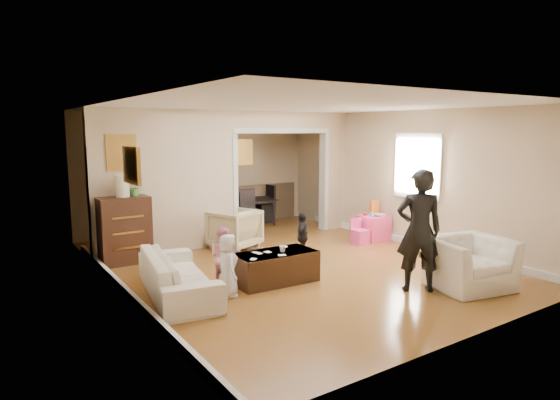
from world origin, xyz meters
TOP-DOWN VIEW (x-y plane):
  - floor at (0.00, 0.00)m, footprint 7.00×7.00m
  - partition_left at (-1.38, 1.80)m, footprint 2.75×0.18m
  - partition_right at (2.48, 1.80)m, footprint 0.55×0.18m
  - partition_header at (1.10, 1.80)m, footprint 2.22×0.18m
  - window_pane at (2.73, -0.40)m, footprint 0.03×0.95m
  - framed_art_partition at (-2.20, 1.70)m, footprint 0.45×0.03m
  - framed_art_sofa_wall at (-2.71, -0.60)m, footprint 0.03×0.55m
  - framed_art_alcove at (1.10, 3.44)m, footprint 0.45×0.03m
  - sofa at (-2.12, -0.49)m, footprint 1.09×2.08m
  - armchair_back at (-0.26, 1.38)m, footprint 1.03×1.05m
  - armchair_front at (1.43, -2.46)m, footprint 1.26×1.16m
  - dresser at (-2.26, 1.51)m, footprint 0.82×0.46m
  - table_lamp at (-2.26, 1.51)m, footprint 0.22×0.22m
  - potted_plant at (-2.06, 1.51)m, footprint 0.28×0.24m
  - coffee_table at (-0.72, -0.75)m, footprint 1.23×0.66m
  - coffee_cup at (-0.62, -0.80)m, footprint 0.10×0.10m
  - play_table at (2.44, 0.43)m, footprint 0.54×0.54m
  - cereal_box at (2.56, 0.53)m, footprint 0.20×0.08m
  - cyan_cup at (2.34, 0.38)m, footprint 0.08×0.08m
  - toy_block at (2.32, 0.55)m, footprint 0.09×0.08m
  - play_bowl at (2.49, 0.31)m, footprint 0.23×0.23m
  - dining_table at (0.83, 3.27)m, footprint 1.90×1.27m
  - adult_person at (0.73, -2.16)m, footprint 0.75×0.69m
  - child_kneel_a at (-1.57, -0.90)m, footprint 0.36×0.47m
  - child_kneel_b at (-1.42, -0.45)m, footprint 0.44×0.50m
  - child_toddler at (0.33, -0.00)m, footprint 0.51×0.46m
  - craft_papers at (-0.83, -0.74)m, footprint 0.88×0.52m

SIDE VIEW (x-z plane):
  - floor at x=0.00m, z-range 0.00..0.00m
  - coffee_table at x=-0.72m, z-range 0.00..0.45m
  - play_table at x=2.44m, z-range 0.00..0.50m
  - sofa at x=-2.12m, z-range 0.00..0.58m
  - dining_table at x=0.83m, z-range 0.00..0.62m
  - armchair_front at x=1.43m, z-range 0.00..0.71m
  - armchair_back at x=-0.26m, z-range 0.00..0.74m
  - child_toddler at x=0.33m, z-range 0.00..0.83m
  - child_kneel_a at x=-1.57m, z-range 0.00..0.85m
  - child_kneel_b at x=-1.42m, z-range 0.00..0.86m
  - craft_papers at x=-0.83m, z-range 0.45..0.46m
  - coffee_cup at x=-0.62m, z-range 0.45..0.54m
  - toy_block at x=2.32m, z-range 0.50..0.55m
  - play_bowl at x=2.49m, z-range 0.50..0.55m
  - cyan_cup at x=2.34m, z-range 0.50..0.58m
  - dresser at x=-2.26m, z-range 0.00..1.13m
  - cereal_box at x=2.56m, z-range 0.50..0.80m
  - adult_person at x=0.73m, z-range 0.00..1.71m
  - potted_plant at x=-2.06m, z-range 1.13..1.43m
  - partition_left at x=-1.38m, z-range 0.00..2.60m
  - partition_right at x=2.48m, z-range 0.00..2.60m
  - table_lamp at x=-2.26m, z-range 1.13..1.49m
  - window_pane at x=2.73m, z-range 1.00..2.10m
  - framed_art_alcove at x=1.10m, z-range 1.42..1.98m
  - framed_art_sofa_wall at x=-2.71m, z-range 1.60..2.00m
  - framed_art_partition at x=-2.20m, z-range 1.58..2.12m
  - partition_header at x=1.10m, z-range 2.25..2.60m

